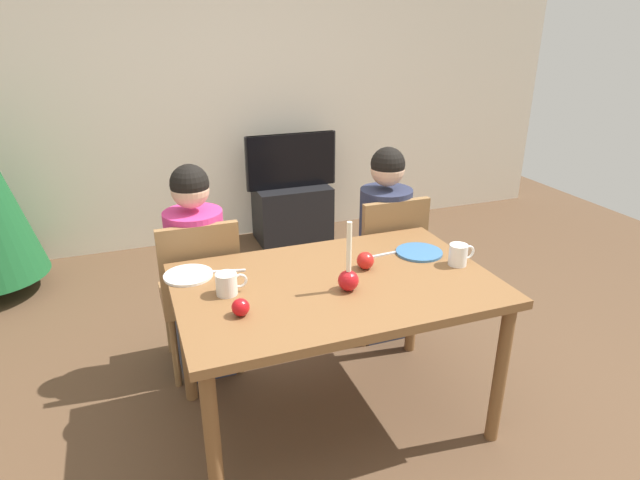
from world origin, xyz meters
TOP-DOWN VIEW (x-y plane):
  - ground_plane at (0.00, 0.00)m, footprint 7.68×7.68m
  - back_wall at (0.00, 2.60)m, footprint 6.40×0.10m
  - dining_table at (0.00, 0.00)m, footprint 1.40×0.90m
  - chair_left at (-0.52, 0.61)m, footprint 0.40×0.40m
  - chair_right at (0.57, 0.61)m, footprint 0.40×0.40m
  - person_left_child at (-0.52, 0.64)m, footprint 0.30×0.30m
  - person_right_child at (0.57, 0.64)m, footprint 0.30×0.30m
  - tv_stand at (0.52, 2.30)m, footprint 0.64×0.40m
  - tv at (0.52, 2.30)m, footprint 0.79×0.05m
  - candle_centerpiece at (0.02, -0.10)m, footprint 0.09×0.09m
  - plate_left at (-0.61, 0.28)m, footprint 0.22×0.22m
  - plate_right at (0.50, 0.14)m, footprint 0.23×0.23m
  - mug_left at (-0.47, 0.05)m, footprint 0.13×0.09m
  - mug_right at (0.61, -0.04)m, footprint 0.13×0.09m
  - fork_left at (-0.44, 0.26)m, footprint 0.18×0.06m
  - fork_right at (0.33, 0.18)m, footprint 0.18×0.03m
  - apple_near_candle at (-0.46, -0.14)m, footprint 0.07×0.07m
  - apple_by_left_plate at (0.18, 0.07)m, footprint 0.08×0.08m

SIDE VIEW (x-z plane):
  - ground_plane at x=0.00m, z-range 0.00..0.00m
  - tv_stand at x=0.52m, z-range 0.00..0.48m
  - chair_left at x=-0.52m, z-range 0.06..0.96m
  - chair_right at x=0.57m, z-range 0.06..0.96m
  - person_left_child at x=-0.52m, z-range -0.02..1.16m
  - person_right_child at x=0.57m, z-range -0.02..1.16m
  - dining_table at x=0.00m, z-range 0.29..1.04m
  - tv at x=0.52m, z-range 0.48..0.94m
  - fork_left at x=-0.44m, z-range 0.75..0.76m
  - fork_right at x=0.33m, z-range 0.75..0.76m
  - plate_left at x=-0.61m, z-range 0.75..0.76m
  - plate_right at x=0.50m, z-range 0.75..0.76m
  - apple_near_candle at x=-0.46m, z-range 0.75..0.82m
  - apple_by_left_plate at x=0.18m, z-range 0.75..0.83m
  - mug_left at x=-0.47m, z-range 0.75..0.85m
  - mug_right at x=0.61m, z-range 0.75..0.85m
  - candle_centerpiece at x=0.02m, z-range 0.66..0.97m
  - back_wall at x=0.00m, z-range 0.00..2.60m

